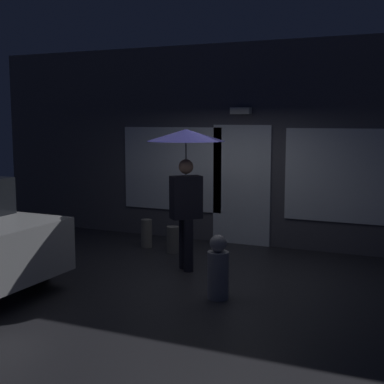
{
  "coord_description": "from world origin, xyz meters",
  "views": [
    {
      "loc": [
        3.21,
        -7.21,
        2.31
      ],
      "look_at": [
        -0.1,
        0.18,
        1.21
      ],
      "focal_mm": 50.82,
      "sensor_mm": 36.0,
      "label": 1
    }
  ],
  "objects_px": {
    "person_with_umbrella": "(186,160)",
    "fire_hydrant": "(218,269)",
    "sidewalk_bollard": "(147,233)",
    "sidewalk_bollard_2": "(173,239)"
  },
  "relations": [
    {
      "from": "person_with_umbrella",
      "to": "fire_hydrant",
      "type": "height_order",
      "value": "person_with_umbrella"
    },
    {
      "from": "person_with_umbrella",
      "to": "sidewalk_bollard",
      "type": "xyz_separation_m",
      "value": [
        -1.27,
        1.05,
        -1.45
      ]
    },
    {
      "from": "fire_hydrant",
      "to": "person_with_umbrella",
      "type": "bearing_deg",
      "value": 131.62
    },
    {
      "from": "sidewalk_bollard",
      "to": "sidewalk_bollard_2",
      "type": "height_order",
      "value": "sidewalk_bollard"
    },
    {
      "from": "sidewalk_bollard_2",
      "to": "person_with_umbrella",
      "type": "bearing_deg",
      "value": -53.3
    },
    {
      "from": "person_with_umbrella",
      "to": "sidewalk_bollard",
      "type": "height_order",
      "value": "person_with_umbrella"
    },
    {
      "from": "sidewalk_bollard_2",
      "to": "fire_hydrant",
      "type": "bearing_deg",
      "value": -50.54
    },
    {
      "from": "fire_hydrant",
      "to": "sidewalk_bollard_2",
      "type": "bearing_deg",
      "value": 129.46
    },
    {
      "from": "person_with_umbrella",
      "to": "fire_hydrant",
      "type": "relative_size",
      "value": 2.57
    },
    {
      "from": "person_with_umbrella",
      "to": "sidewalk_bollard_2",
      "type": "distance_m",
      "value": 1.85
    }
  ]
}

